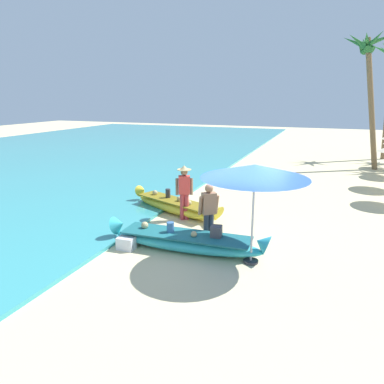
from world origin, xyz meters
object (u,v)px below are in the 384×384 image
object	(u,v)px
person_vendor_hatted	(184,189)
cooler_box	(126,243)
person_tourist_customer	(209,211)
palm_tree_mid_cluster	(369,59)
patio_umbrella_large	(255,172)
boat_cyan_foreground	(186,241)
boat_yellow_midground	(175,206)

from	to	relation	value
person_vendor_hatted	cooler_box	distance (m)	2.89
cooler_box	person_tourist_customer	bearing A→B (deg)	26.80
palm_tree_mid_cluster	cooler_box	size ratio (longest dim) A/B	16.04
person_vendor_hatted	palm_tree_mid_cluster	bearing A→B (deg)	63.88
patio_umbrella_large	cooler_box	bearing A→B (deg)	-172.73
patio_umbrella_large	person_tourist_customer	bearing A→B (deg)	152.56
boat_cyan_foreground	cooler_box	size ratio (longest dim) A/B	9.83
boat_cyan_foreground	cooler_box	world-z (taller)	boat_cyan_foreground
person_vendor_hatted	person_tourist_customer	size ratio (longest dim) A/B	1.07
boat_cyan_foreground	person_tourist_customer	bearing A→B (deg)	53.56
boat_cyan_foreground	person_vendor_hatted	world-z (taller)	person_vendor_hatted
boat_cyan_foreground	person_tourist_customer	xyz separation A→B (m)	(0.42, 0.57, 0.69)
patio_umbrella_large	person_vendor_hatted	bearing A→B (deg)	139.21
cooler_box	palm_tree_mid_cluster	bearing A→B (deg)	63.61
person_vendor_hatted	palm_tree_mid_cluster	world-z (taller)	palm_tree_mid_cluster
palm_tree_mid_cluster	cooler_box	distance (m)	16.34
person_tourist_customer	palm_tree_mid_cluster	bearing A→B (deg)	72.05
person_tourist_customer	boat_yellow_midground	bearing A→B (deg)	131.78
person_vendor_hatted	cooler_box	size ratio (longest dim) A/B	4.02
palm_tree_mid_cluster	person_tourist_customer	bearing A→B (deg)	-107.95
boat_cyan_foreground	person_tourist_customer	size ratio (longest dim) A/B	2.60
person_tourist_customer	person_vendor_hatted	bearing A→B (deg)	130.07
boat_cyan_foreground	patio_umbrella_large	world-z (taller)	patio_umbrella_large
boat_yellow_midground	patio_umbrella_large	size ratio (longest dim) A/B	1.56
boat_yellow_midground	person_tourist_customer	size ratio (longest dim) A/B	2.30
person_tourist_customer	palm_tree_mid_cluster	world-z (taller)	palm_tree_mid_cluster
boat_yellow_midground	person_tourist_customer	distance (m)	2.95
boat_yellow_midground	person_tourist_customer	bearing A→B (deg)	-48.22
boat_cyan_foreground	cooler_box	bearing A→B (deg)	-160.81
boat_yellow_midground	patio_umbrella_large	world-z (taller)	patio_umbrella_large
patio_umbrella_large	cooler_box	xyz separation A→B (m)	(-3.19, -0.41, -2.06)
person_vendor_hatted	cooler_box	bearing A→B (deg)	-100.86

